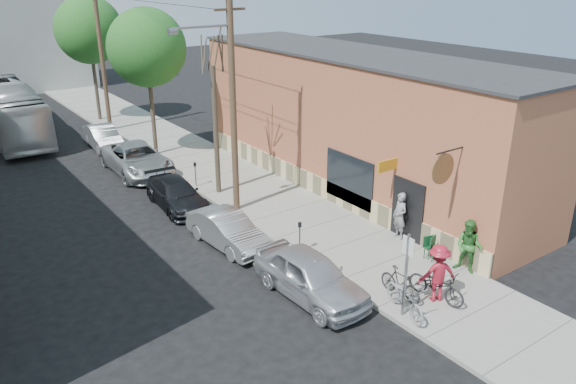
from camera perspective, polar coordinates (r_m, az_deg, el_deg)
ground at (r=20.22m, az=-3.13°, el=-8.73°), size 120.00×120.00×0.00m
sidewalk at (r=30.82m, az=-7.56°, el=2.27°), size 4.50×58.00×0.15m
cafe_building at (r=27.78m, az=6.87°, el=7.10°), size 6.60×20.20×6.61m
sign_post at (r=17.49m, az=11.93°, el=-7.51°), size 0.07×0.45×2.80m
parking_meter_near at (r=21.24m, az=1.20°, el=-4.11°), size 0.14×0.14×1.24m
parking_meter_far at (r=28.10m, az=-9.40°, el=2.18°), size 0.14×0.14×1.24m
utility_pole_near at (r=23.90m, az=-5.78°, el=9.95°), size 3.57×0.28×10.00m
utility_pole_far at (r=39.08m, az=-18.46°, el=13.44°), size 1.80×0.28×10.00m
tree_bare at (r=26.56m, az=-7.34°, el=6.15°), size 0.24×0.24×6.08m
tree_leafy_mid at (r=32.68m, az=-14.16°, el=14.03°), size 4.32×4.32×8.25m
tree_leafy_far at (r=42.09m, az=-19.57°, el=15.25°), size 4.59×4.59×8.53m
patio_chair_a at (r=21.58m, az=14.45°, el=-5.58°), size 0.63×0.63×0.88m
patio_chair_b at (r=21.57m, az=14.85°, el=-5.64°), size 0.63×0.63×0.88m
patron_grey at (r=22.71m, az=11.29°, el=-2.40°), size 0.60×0.78×1.94m
patron_green at (r=20.84m, az=17.89°, el=-5.30°), size 1.01×1.15×1.98m
cyclist at (r=18.87m, az=14.97°, el=-7.94°), size 1.46×1.18×1.96m
cyclist_bike at (r=19.09m, az=14.84°, el=-9.12°), size 1.03×2.11×1.06m
parked_bike_a at (r=18.97m, az=11.35°, el=-9.07°), size 0.51×1.71×1.02m
parked_bike_b at (r=18.17m, az=11.83°, el=-10.48°), size 1.22×2.18×1.09m
car_0 at (r=18.79m, az=2.28°, el=-8.50°), size 2.01×4.67×1.57m
car_1 at (r=22.25m, az=-6.17°, el=-3.88°), size 1.73×4.18×1.35m
car_2 at (r=26.20m, az=-11.27°, el=-0.21°), size 2.08×4.52×1.28m
car_3 at (r=31.10m, az=-15.08°, el=3.24°), size 2.76×5.69×1.56m
car_4 at (r=36.08m, az=-18.24°, el=5.28°), size 1.76×4.35×1.41m
bus at (r=40.59m, az=-26.26°, el=7.32°), size 3.42×12.26×3.38m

